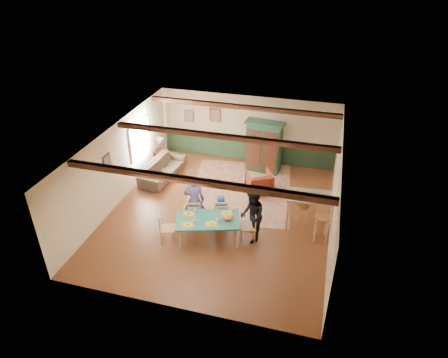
% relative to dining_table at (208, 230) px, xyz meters
% --- Properties ---
extents(floor, '(8.00, 8.00, 0.00)m').
position_rel_dining_table_xyz_m(floor, '(-0.03, 1.34, -0.38)').
color(floor, '#582D18').
rests_on(floor, ground).
extents(wall_back, '(7.00, 0.02, 2.70)m').
position_rel_dining_table_xyz_m(wall_back, '(-0.03, 5.34, 0.97)').
color(wall_back, beige).
rests_on(wall_back, floor).
extents(wall_left, '(0.02, 8.00, 2.70)m').
position_rel_dining_table_xyz_m(wall_left, '(-3.53, 1.34, 0.97)').
color(wall_left, beige).
rests_on(wall_left, floor).
extents(wall_right, '(0.02, 8.00, 2.70)m').
position_rel_dining_table_xyz_m(wall_right, '(3.47, 1.34, 0.97)').
color(wall_right, beige).
rests_on(wall_right, floor).
extents(ceiling, '(7.00, 8.00, 0.02)m').
position_rel_dining_table_xyz_m(ceiling, '(-0.03, 1.34, 2.32)').
color(ceiling, white).
rests_on(ceiling, wall_back).
extents(wainscot_back, '(6.95, 0.03, 0.90)m').
position_rel_dining_table_xyz_m(wainscot_back, '(-0.03, 5.32, 0.07)').
color(wainscot_back, '#203B25').
rests_on(wainscot_back, floor).
extents(ceiling_beam_front, '(6.95, 0.16, 0.16)m').
position_rel_dining_table_xyz_m(ceiling_beam_front, '(-0.03, -0.96, 2.23)').
color(ceiling_beam_front, black).
rests_on(ceiling_beam_front, ceiling).
extents(ceiling_beam_mid, '(6.95, 0.16, 0.16)m').
position_rel_dining_table_xyz_m(ceiling_beam_mid, '(-0.03, 1.74, 2.23)').
color(ceiling_beam_mid, black).
rests_on(ceiling_beam_mid, ceiling).
extents(ceiling_beam_back, '(6.95, 0.16, 0.16)m').
position_rel_dining_table_xyz_m(ceiling_beam_back, '(-0.03, 4.34, 2.23)').
color(ceiling_beam_back, black).
rests_on(ceiling_beam_back, ceiling).
extents(window_left, '(0.06, 1.60, 1.30)m').
position_rel_dining_table_xyz_m(window_left, '(-3.50, 3.04, 1.17)').
color(window_left, white).
rests_on(window_left, wall_left).
extents(picture_left_wall, '(0.04, 0.42, 0.52)m').
position_rel_dining_table_xyz_m(picture_left_wall, '(-3.50, 0.74, 1.37)').
color(picture_left_wall, gray).
rests_on(picture_left_wall, wall_left).
extents(picture_back_a, '(0.45, 0.04, 0.55)m').
position_rel_dining_table_xyz_m(picture_back_a, '(-1.33, 5.31, 1.42)').
color(picture_back_a, gray).
rests_on(picture_back_a, wall_back).
extents(picture_back_b, '(0.38, 0.04, 0.48)m').
position_rel_dining_table_xyz_m(picture_back_b, '(-2.43, 5.31, 1.27)').
color(picture_back_b, gray).
rests_on(picture_back_b, wall_back).
extents(dining_table, '(2.06, 1.53, 0.77)m').
position_rel_dining_table_xyz_m(dining_table, '(0.00, 0.00, 0.00)').
color(dining_table, '#206754').
rests_on(dining_table, floor).
extents(dining_chair_far_left, '(0.55, 0.56, 0.97)m').
position_rel_dining_table_xyz_m(dining_chair_far_left, '(-0.61, 0.58, 0.10)').
color(dining_chair_far_left, tan).
rests_on(dining_chair_far_left, floor).
extents(dining_chair_far_right, '(0.55, 0.56, 0.97)m').
position_rel_dining_table_xyz_m(dining_chair_far_right, '(0.17, 0.83, 0.10)').
color(dining_chair_far_right, tan).
rests_on(dining_chair_far_right, floor).
extents(dining_chair_end_left, '(0.56, 0.55, 0.97)m').
position_rel_dining_table_xyz_m(dining_chair_end_left, '(-1.12, -0.35, 0.10)').
color(dining_chair_end_left, tan).
rests_on(dining_chair_end_left, floor).
extents(dining_chair_end_right, '(0.56, 0.55, 0.97)m').
position_rel_dining_table_xyz_m(dining_chair_end_right, '(1.12, 0.35, 0.10)').
color(dining_chair_end_right, tan).
rests_on(dining_chair_end_right, floor).
extents(person_man, '(0.74, 0.60, 1.77)m').
position_rel_dining_table_xyz_m(person_man, '(-0.64, 0.66, 0.50)').
color(person_man, '#63518B').
rests_on(person_man, floor).
extents(person_woman, '(0.86, 0.97, 1.69)m').
position_rel_dining_table_xyz_m(person_woman, '(1.22, 0.38, 0.46)').
color(person_woman, black).
rests_on(person_woman, floor).
extents(person_child, '(0.58, 0.46, 1.03)m').
position_rel_dining_table_xyz_m(person_child, '(0.14, 0.90, 0.13)').
color(person_child, '#284DA1').
rests_on(person_child, floor).
extents(cat, '(0.39, 0.25, 0.18)m').
position_rel_dining_table_xyz_m(cat, '(0.57, 0.07, 0.48)').
color(cat, '#CD6824').
rests_on(cat, dining_table).
extents(place_setting_near_left, '(0.48, 0.42, 0.11)m').
position_rel_dining_table_xyz_m(place_setting_near_left, '(-0.46, -0.41, 0.44)').
color(place_setting_near_left, yellow).
rests_on(place_setting_near_left, dining_table).
extents(place_setting_near_center, '(0.48, 0.42, 0.11)m').
position_rel_dining_table_xyz_m(place_setting_near_center, '(0.17, -0.21, 0.44)').
color(place_setting_near_center, yellow).
rests_on(place_setting_near_center, dining_table).
extents(place_setting_far_left, '(0.48, 0.42, 0.11)m').
position_rel_dining_table_xyz_m(place_setting_far_left, '(-0.61, 0.07, 0.44)').
color(place_setting_far_left, yellow).
rests_on(place_setting_far_left, dining_table).
extents(place_setting_far_right, '(0.48, 0.42, 0.11)m').
position_rel_dining_table_xyz_m(place_setting_far_right, '(0.46, 0.41, 0.44)').
color(place_setting_far_right, yellow).
rests_on(place_setting_far_right, dining_table).
extents(area_rug, '(4.02, 4.59, 0.01)m').
position_rel_dining_table_xyz_m(area_rug, '(0.27, 2.96, -0.38)').
color(area_rug, beige).
rests_on(area_rug, floor).
extents(armoire, '(1.49, 0.75, 2.03)m').
position_rel_dining_table_xyz_m(armoire, '(0.78, 4.60, 0.63)').
color(armoire, '#143322').
rests_on(armoire, floor).
extents(armchair, '(1.15, 1.16, 0.79)m').
position_rel_dining_table_xyz_m(armchair, '(0.93, 3.04, 0.01)').
color(armchair, '#511710').
rests_on(armchair, floor).
extents(sofa, '(1.12, 2.35, 0.66)m').
position_rel_dining_table_xyz_m(sofa, '(-2.78, 3.15, -0.05)').
color(sofa, '#44372A').
rests_on(sofa, floor).
extents(end_table, '(0.52, 0.52, 0.57)m').
position_rel_dining_table_xyz_m(end_table, '(-3.24, 4.09, -0.10)').
color(end_table, black).
rests_on(end_table, floor).
extents(table_lamp, '(0.31, 0.31, 0.52)m').
position_rel_dining_table_xyz_m(table_lamp, '(-3.24, 4.09, 0.45)').
color(table_lamp, beige).
rests_on(table_lamp, end_table).
extents(counter_table, '(1.43, 0.91, 1.14)m').
position_rel_dining_table_xyz_m(counter_table, '(2.73, 1.47, 0.19)').
color(counter_table, '#B3AC8B').
rests_on(counter_table, floor).
extents(bar_stool_left, '(0.45, 0.48, 1.12)m').
position_rel_dining_table_xyz_m(bar_stool_left, '(2.58, 1.49, 0.18)').
color(bar_stool_left, '#C0814A').
rests_on(bar_stool_left, floor).
extents(bar_stool_right, '(0.51, 0.55, 1.28)m').
position_rel_dining_table_xyz_m(bar_stool_right, '(3.18, 0.93, 0.26)').
color(bar_stool_right, '#C0814A').
rests_on(bar_stool_right, floor).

